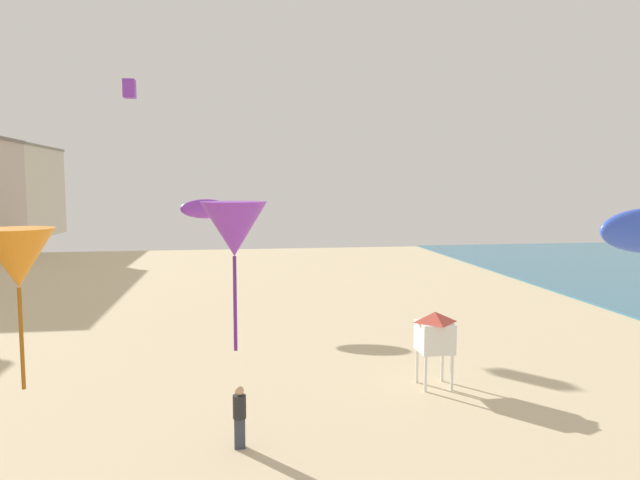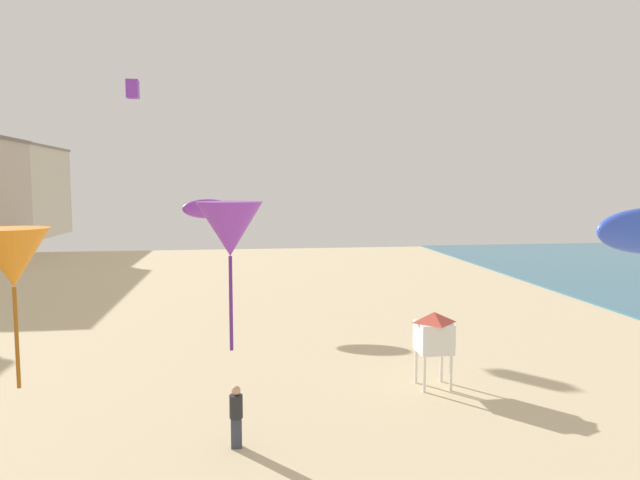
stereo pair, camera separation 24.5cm
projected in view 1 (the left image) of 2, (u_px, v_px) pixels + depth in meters
kite_flyer at (240, 414)px, 14.78m from camera, size 0.34×0.34×1.64m
lifeguard_stand at (435, 333)px, 19.26m from camera, size 1.10×1.10×2.55m
kite_purple_delta at (234, 229)px, 13.33m from camera, size 1.54×1.54×3.50m
kite_purple_box at (129, 89)px, 36.81m from camera, size 0.74×0.74×1.16m
kite_purple_parafoil at (206, 209)px, 30.83m from camera, size 2.66×0.74×1.03m
kite_orange_delta at (17, 258)px, 10.97m from camera, size 1.38×1.38×3.13m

